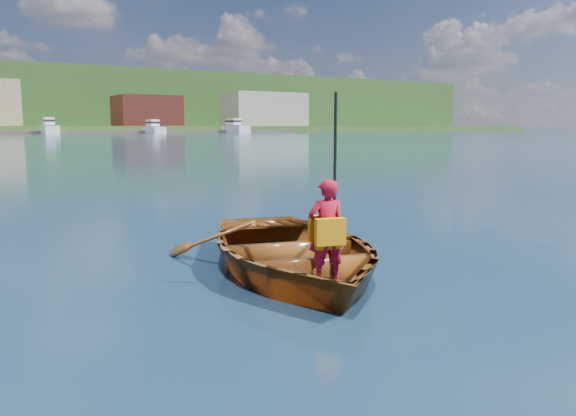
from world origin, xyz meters
name	(u,v)px	position (x,y,z in m)	size (l,w,h in m)	color
ground	(355,274)	(0.00, 0.00, 0.00)	(600.00, 600.00, 0.00)	#0C1A3A
rowboat	(291,251)	(-0.64, 0.51, 0.28)	(3.86, 4.72, 0.85)	brown
child_paddler	(327,230)	(-0.71, -0.40, 0.69)	(0.48, 0.40, 2.13)	#AB0E25
dock	(14,132)	(7.12, 148.00, 0.40)	(160.02, 5.13, 0.80)	#52493E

